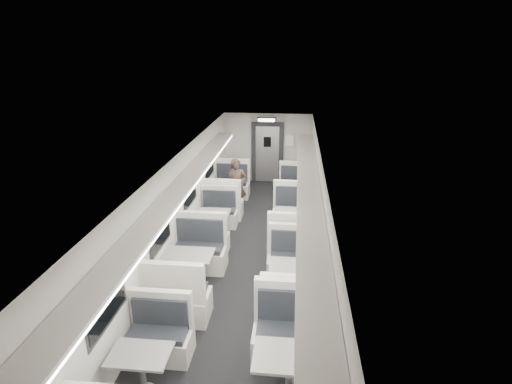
% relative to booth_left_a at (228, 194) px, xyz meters
% --- Properties ---
extents(room, '(3.24, 12.24, 2.64)m').
position_rel_booth_left_a_xyz_m(room, '(1.00, -3.50, 0.80)').
color(room, black).
rests_on(room, ground).
extents(booth_left_a, '(1.09, 2.22, 1.19)m').
position_rel_booth_left_a_xyz_m(booth_left_a, '(0.00, 0.00, 0.00)').
color(booth_left_a, beige).
rests_on(booth_left_a, room).
extents(booth_left_b, '(0.98, 2.00, 1.07)m').
position_rel_booth_left_a_xyz_m(booth_left_b, '(0.00, -2.10, -0.04)').
color(booth_left_b, beige).
rests_on(booth_left_b, room).
extents(booth_left_c, '(1.14, 2.30, 1.23)m').
position_rel_booth_left_a_xyz_m(booth_left_c, '(0.00, -4.42, 0.01)').
color(booth_left_c, beige).
rests_on(booth_left_c, room).
extents(booth_left_d, '(0.98, 1.99, 1.06)m').
position_rel_booth_left_a_xyz_m(booth_left_d, '(0.00, -6.93, -0.04)').
color(booth_left_d, beige).
rests_on(booth_left_d, room).
extents(booth_right_a, '(1.04, 2.11, 1.13)m').
position_rel_booth_left_a_xyz_m(booth_right_a, '(2.00, 0.18, -0.02)').
color(booth_right_a, beige).
rests_on(booth_right_a, room).
extents(booth_right_b, '(1.14, 2.32, 1.24)m').
position_rel_booth_left_a_xyz_m(booth_right_b, '(2.00, -2.16, 0.02)').
color(booth_right_b, beige).
rests_on(booth_right_b, room).
extents(booth_right_c, '(1.04, 2.11, 1.13)m').
position_rel_booth_left_a_xyz_m(booth_right_c, '(2.00, -4.51, -0.02)').
color(booth_right_c, beige).
rests_on(booth_right_c, room).
extents(booth_right_d, '(1.15, 2.34, 1.25)m').
position_rel_booth_left_a_xyz_m(booth_right_d, '(2.00, -6.90, 0.02)').
color(booth_right_d, beige).
rests_on(booth_right_d, room).
extents(passenger, '(0.65, 0.50, 1.59)m').
position_rel_booth_left_a_xyz_m(passenger, '(0.34, -0.40, 0.40)').
color(passenger, black).
rests_on(passenger, room).
extents(window_a, '(0.02, 1.18, 0.84)m').
position_rel_booth_left_a_xyz_m(window_a, '(-0.49, -0.10, 0.95)').
color(window_a, black).
rests_on(window_a, room).
extents(window_b, '(0.02, 1.18, 0.84)m').
position_rel_booth_left_a_xyz_m(window_b, '(-0.49, -2.30, 0.95)').
color(window_b, black).
rests_on(window_b, room).
extents(window_c, '(0.02, 1.18, 0.84)m').
position_rel_booth_left_a_xyz_m(window_c, '(-0.49, -4.50, 0.95)').
color(window_c, black).
rests_on(window_c, room).
extents(window_d, '(0.02, 1.18, 0.84)m').
position_rel_booth_left_a_xyz_m(window_d, '(-0.49, -6.70, 0.95)').
color(window_d, black).
rests_on(window_d, room).
extents(luggage_rack_left, '(0.46, 10.40, 0.09)m').
position_rel_booth_left_a_xyz_m(luggage_rack_left, '(-0.24, -3.80, 1.52)').
color(luggage_rack_left, beige).
rests_on(luggage_rack_left, room).
extents(luggage_rack_right, '(0.46, 10.40, 0.09)m').
position_rel_booth_left_a_xyz_m(luggage_rack_right, '(2.24, -3.80, 1.52)').
color(luggage_rack_right, beige).
rests_on(luggage_rack_right, room).
extents(vestibule_door, '(1.10, 0.13, 2.10)m').
position_rel_booth_left_a_xyz_m(vestibule_door, '(1.00, 2.43, 0.64)').
color(vestibule_door, black).
rests_on(vestibule_door, room).
extents(exit_sign, '(0.62, 0.12, 0.16)m').
position_rel_booth_left_a_xyz_m(exit_sign, '(1.00, 1.95, 1.88)').
color(exit_sign, black).
rests_on(exit_sign, room).
extents(wall_notice, '(0.32, 0.02, 0.40)m').
position_rel_booth_left_a_xyz_m(wall_notice, '(1.75, 2.42, 1.10)').
color(wall_notice, white).
rests_on(wall_notice, room).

